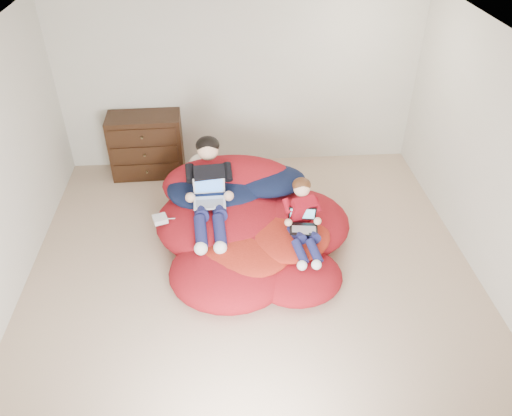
{
  "coord_description": "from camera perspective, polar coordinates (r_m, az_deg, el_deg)",
  "views": [
    {
      "loc": [
        -0.26,
        -4.11,
        3.89
      ],
      "look_at": [
        0.06,
        0.27,
        0.7
      ],
      "focal_mm": 35.0,
      "sensor_mm": 36.0,
      "label": 1
    }
  ],
  "objects": [
    {
      "name": "power_adapter",
      "position": [
        5.83,
        -10.91,
        -1.25
      ],
      "size": [
        0.2,
        0.2,
        0.06
      ],
      "primitive_type": "cube",
      "rotation": [
        0.0,
        0.0,
        0.32
      ],
      "color": "silver",
      "rests_on": "beanbag_pile"
    },
    {
      "name": "room_shell",
      "position": [
        5.52,
        -0.46,
        -5.69
      ],
      "size": [
        5.1,
        5.1,
        2.77
      ],
      "color": "tan",
      "rests_on": "ground"
    },
    {
      "name": "dresser",
      "position": [
        7.3,
        -12.39,
        7.02
      ],
      "size": [
        1.02,
        0.58,
        0.9
      ],
      "color": "black",
      "rests_on": "ground"
    },
    {
      "name": "cream_pillow",
      "position": [
        6.41,
        -5.82,
        5.14
      ],
      "size": [
        0.42,
        0.26,
        0.26
      ],
      "primitive_type": "ellipsoid",
      "color": "white",
      "rests_on": "beanbag_pile"
    },
    {
      "name": "older_boy",
      "position": [
        5.79,
        -5.38,
        2.58
      ],
      "size": [
        0.4,
        1.31,
        0.82
      ],
      "color": "black",
      "rests_on": "beanbag_pile"
    },
    {
      "name": "beanbag_pile",
      "position": [
        5.93,
        -1.04,
        -1.77
      ],
      "size": [
        2.34,
        2.31,
        0.86
      ],
      "color": "#A1121B",
      "rests_on": "ground"
    },
    {
      "name": "younger_boy",
      "position": [
        5.47,
        5.4,
        -0.93
      ],
      "size": [
        0.35,
        0.88,
        0.65
      ],
      "color": "maroon",
      "rests_on": "beanbag_pile"
    },
    {
      "name": "laptop_black",
      "position": [
        5.49,
        5.4,
        -1.63
      ],
      "size": [
        0.33,
        0.33,
        0.22
      ],
      "color": "black",
      "rests_on": "younger_boy"
    },
    {
      "name": "laptop_white",
      "position": [
        5.74,
        -5.35,
        1.46
      ],
      "size": [
        0.37,
        0.33,
        0.26
      ],
      "color": "silver",
      "rests_on": "older_boy"
    }
  ]
}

